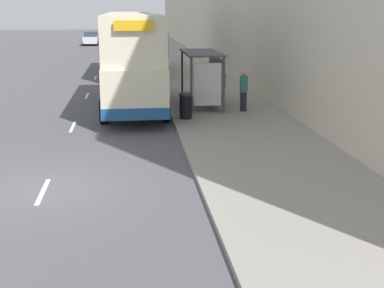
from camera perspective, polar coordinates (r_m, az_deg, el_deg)
name	(u,v)px	position (r m, az deg, el deg)	size (l,w,h in m)	color
ground_plane	(44,190)	(14.33, -15.55, -4.77)	(220.00, 220.00, 0.00)	#515156
pavement	(173,56)	(52.26, -2.08, 9.34)	(5.00, 93.00, 0.14)	gray
lane_mark_0	(43,192)	(14.21, -15.62, -4.91)	(0.12, 2.00, 0.01)	silver
lane_mark_1	(73,127)	(21.66, -12.60, 1.82)	(0.12, 2.00, 0.01)	silver
lane_mark_2	(87,96)	(29.27, -11.13, 5.07)	(0.12, 2.00, 0.01)	silver
lane_mark_3	(95,78)	(36.96, -10.27, 6.98)	(0.12, 2.00, 0.01)	silver
lane_mark_4	(101,66)	(44.67, -9.70, 8.23)	(0.12, 2.00, 0.01)	silver
lane_mark_5	(105,57)	(52.40, -9.29, 9.11)	(0.12, 2.00, 0.01)	silver
bus_shelter	(206,69)	(24.55, 1.53, 8.01)	(1.60, 4.20, 2.48)	#4C4C51
double_decker_bus_near	(133,59)	(24.87, -6.31, 8.96)	(2.85, 10.38, 4.30)	beige
double_decker_bus_ahead	(129,42)	(38.33, -6.75, 10.79)	(2.85, 11.32, 4.30)	beige
car_0	(91,38)	(70.24, -10.74, 11.00)	(1.98, 3.87, 1.71)	silver
pedestrian_at_shelter	(222,87)	(25.34, 3.25, 6.10)	(0.32, 0.32, 1.60)	#23232D
pedestrian_1	(244,91)	(23.63, 5.53, 5.69)	(0.35, 0.35, 1.78)	#23232D
pedestrian_2	(213,82)	(26.22, 2.24, 6.62)	(0.36, 0.36, 1.80)	#23232D
litter_bin	(186,106)	(21.96, -0.67, 4.10)	(0.55, 0.55, 1.05)	black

